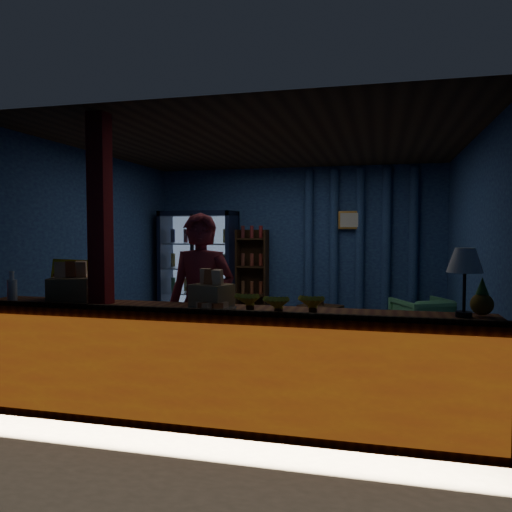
{
  "coord_description": "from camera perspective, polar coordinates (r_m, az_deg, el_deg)",
  "views": [
    {
      "loc": [
        1.31,
        -5.77,
        1.6
      ],
      "look_at": [
        -0.08,
        -0.2,
        1.3
      ],
      "focal_mm": 35.0,
      "sensor_mm": 36.0,
      "label": 1
    }
  ],
  "objects": [
    {
      "name": "counter",
      "position": [
        4.23,
        -4.64,
        -12.37
      ],
      "size": [
        4.4,
        0.57,
        0.99
      ],
      "color": "brown",
      "rests_on": "ground"
    },
    {
      "name": "curtain_folds",
      "position": [
        7.92,
        11.77,
        0.79
      ],
      "size": [
        1.74,
        0.14,
        2.5
      ],
      "color": "navy",
      "rests_on": "room_walls"
    },
    {
      "name": "pastry_tray",
      "position": [
        4.06,
        -5.07,
        -5.85
      ],
      "size": [
        0.4,
        0.4,
        0.07
      ],
      "color": "silver",
      "rests_on": "counter"
    },
    {
      "name": "framed_picture",
      "position": [
        7.88,
        10.7,
        4.06
      ],
      "size": [
        0.36,
        0.04,
        0.28
      ],
      "color": "gold",
      "rests_on": "room_walls"
    },
    {
      "name": "room_walls",
      "position": [
        5.92,
        1.24,
        2.73
      ],
      "size": [
        4.6,
        4.6,
        4.6
      ],
      "color": "navy",
      "rests_on": "ground"
    },
    {
      "name": "table_lamp",
      "position": [
        3.99,
        22.76,
        -0.75
      ],
      "size": [
        0.26,
        0.26,
        0.51
      ],
      "color": "black",
      "rests_on": "counter"
    },
    {
      "name": "beverage_cooler",
      "position": [
        8.23,
        -6.37,
        -1.64
      ],
      "size": [
        1.2,
        0.62,
        1.9
      ],
      "color": "black",
      "rests_on": "ground"
    },
    {
      "name": "side_table",
      "position": [
        7.31,
        7.35,
        -7.57
      ],
      "size": [
        0.67,
        0.58,
        0.62
      ],
      "color": "#352111",
      "rests_on": "ground"
    },
    {
      "name": "pineapple",
      "position": [
        4.09,
        24.41,
        -4.67
      ],
      "size": [
        0.17,
        0.17,
        0.29
      ],
      "color": "brown",
      "rests_on": "counter"
    },
    {
      "name": "snack_box_centre",
      "position": [
        4.16,
        -5.08,
        -4.36
      ],
      "size": [
        0.37,
        0.33,
        0.32
      ],
      "color": "#9F714D",
      "rests_on": "counter"
    },
    {
      "name": "ground",
      "position": [
        6.13,
        1.22,
        -12.1
      ],
      "size": [
        4.6,
        4.6,
        0.0
      ],
      "primitive_type": "plane",
      "color": "#515154",
      "rests_on": "ground"
    },
    {
      "name": "support_post",
      "position": [
        4.54,
        -17.29,
        -0.88
      ],
      "size": [
        0.16,
        0.16,
        2.6
      ],
      "primitive_type": "cube",
      "color": "maroon",
      "rests_on": "ground"
    },
    {
      "name": "snack_box_left",
      "position": [
        4.72,
        -20.45,
        -3.47
      ],
      "size": [
        0.42,
        0.38,
        0.37
      ],
      "color": "#9F714D",
      "rests_on": "counter"
    },
    {
      "name": "bottle_shelf",
      "position": [
        8.12,
        -0.38,
        -2.67
      ],
      "size": [
        0.5,
        0.28,
        1.6
      ],
      "color": "#352111",
      "rests_on": "ground"
    },
    {
      "name": "banana_bunches",
      "position": [
        3.94,
        2.67,
        -5.27
      ],
      "size": [
        0.74,
        0.29,
        0.16
      ],
      "color": "yellow",
      "rests_on": "counter"
    },
    {
      "name": "green_chair",
      "position": [
        7.32,
        18.57,
        -7.12
      ],
      "size": [
        0.96,
        0.97,
        0.66
      ],
      "primitive_type": "imported",
      "rotation": [
        0.0,
        0.0,
        3.61
      ],
      "color": "#53A767",
      "rests_on": "ground"
    },
    {
      "name": "shopkeeper",
      "position": [
        4.67,
        -6.3,
        -5.88
      ],
      "size": [
        0.64,
        0.42,
        1.76
      ],
      "primitive_type": "imported",
      "rotation": [
        0.0,
        0.0,
        -0.0
      ],
      "color": "maroon",
      "rests_on": "ground"
    },
    {
      "name": "yellow_sign",
      "position": [
        4.97,
        -20.5,
        -2.52
      ],
      "size": [
        0.47,
        0.18,
        0.37
      ],
      "color": "yellow",
      "rests_on": "counter"
    }
  ]
}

